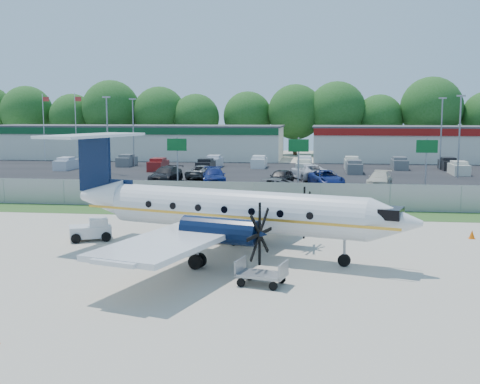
# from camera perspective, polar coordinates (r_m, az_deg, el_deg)

# --- Properties ---
(ground) EXTENTS (170.00, 170.00, 0.00)m
(ground) POSITION_cam_1_polar(r_m,az_deg,el_deg) (31.66, -1.42, -5.54)
(ground) COLOR #C0B6A2
(ground) RESTS_ON ground
(grass_verge) EXTENTS (170.00, 4.00, 0.02)m
(grass_verge) POSITION_cam_1_polar(r_m,az_deg,el_deg) (43.33, 1.04, -1.98)
(grass_verge) COLOR #2D561E
(grass_verge) RESTS_ON ground
(access_road) EXTENTS (170.00, 8.00, 0.02)m
(access_road) POSITION_cam_1_polar(r_m,az_deg,el_deg) (50.21, 1.94, -0.67)
(access_road) COLOR black
(access_road) RESTS_ON ground
(parking_lot) EXTENTS (170.00, 32.00, 0.02)m
(parking_lot) POSITION_cam_1_polar(r_m,az_deg,el_deg) (71.00, 3.59, 1.72)
(parking_lot) COLOR black
(parking_lot) RESTS_ON ground
(perimeter_fence) EXTENTS (120.00, 0.06, 1.99)m
(perimeter_fence) POSITION_cam_1_polar(r_m,az_deg,el_deg) (45.15, 1.33, -0.32)
(perimeter_fence) COLOR gray
(perimeter_fence) RESTS_ON ground
(building_west) EXTENTS (46.40, 12.40, 5.24)m
(building_west) POSITION_cam_1_polar(r_m,az_deg,el_deg) (96.94, -9.83, 4.72)
(building_west) COLOR silver
(building_west) RESTS_ON ground
(building_east) EXTENTS (44.40, 12.40, 5.24)m
(building_east) POSITION_cam_1_polar(r_m,az_deg,el_deg) (94.96, 20.45, 4.30)
(building_east) COLOR silver
(building_east) RESTS_ON ground
(sign_left) EXTENTS (1.80, 0.26, 5.00)m
(sign_left) POSITION_cam_1_polar(r_m,az_deg,el_deg) (55.01, -5.99, 3.78)
(sign_left) COLOR gray
(sign_left) RESTS_ON ground
(sign_mid) EXTENTS (1.80, 0.26, 5.00)m
(sign_mid) POSITION_cam_1_polar(r_m,az_deg,el_deg) (53.53, 5.57, 3.68)
(sign_mid) COLOR gray
(sign_mid) RESTS_ON ground
(sign_right) EXTENTS (1.80, 0.26, 5.00)m
(sign_right) POSITION_cam_1_polar(r_m,az_deg,el_deg) (54.28, 17.27, 3.43)
(sign_right) COLOR gray
(sign_right) RESTS_ON ground
(flagpole_west) EXTENTS (1.06, 0.12, 10.00)m
(flagpole_west) POSITION_cam_1_polar(r_m,az_deg,el_deg) (94.69, -18.08, 6.22)
(flagpole_west) COLOR silver
(flagpole_west) RESTS_ON ground
(flagpole_east) EXTENTS (1.06, 0.12, 10.00)m
(flagpole_east) POSITION_cam_1_polar(r_m,az_deg,el_deg) (92.65, -15.28, 6.30)
(flagpole_east) COLOR silver
(flagpole_east) RESTS_ON ground
(light_pole_nw) EXTENTS (0.90, 0.35, 9.09)m
(light_pole_nw) POSITION_cam_1_polar(r_m,az_deg,el_deg) (72.85, -12.47, 5.82)
(light_pole_nw) COLOR gray
(light_pole_nw) RESTS_ON ground
(light_pole_ne) EXTENTS (0.90, 0.35, 9.09)m
(light_pole_ne) POSITION_cam_1_polar(r_m,az_deg,el_deg) (70.17, 20.10, 5.48)
(light_pole_ne) COLOR gray
(light_pole_ne) RESTS_ON ground
(light_pole_sw) EXTENTS (0.90, 0.35, 9.09)m
(light_pole_sw) POSITION_cam_1_polar(r_m,az_deg,el_deg) (82.32, -10.09, 6.05)
(light_pole_sw) COLOR gray
(light_pole_sw) RESTS_ON ground
(light_pole_se) EXTENTS (0.90, 0.35, 9.09)m
(light_pole_se) POSITION_cam_1_polar(r_m,az_deg,el_deg) (79.95, 18.55, 5.74)
(light_pole_se) COLOR gray
(light_pole_se) RESTS_ON ground
(tree_line) EXTENTS (112.00, 6.00, 14.00)m
(tree_line) POSITION_cam_1_polar(r_m,az_deg,el_deg) (104.83, 4.87, 3.56)
(tree_line) COLOR #1B4F17
(tree_line) RESTS_ON ground
(aircraft) EXTENTS (19.54, 19.08, 5.98)m
(aircraft) POSITION_cam_1_polar(r_m,az_deg,el_deg) (30.32, -1.13, -1.68)
(aircraft) COLOR silver
(aircraft) RESTS_ON ground
(pushback_tug) EXTENTS (2.66, 2.38, 1.23)m
(pushback_tug) POSITION_cam_1_polar(r_m,az_deg,el_deg) (35.10, -13.84, -3.48)
(pushback_tug) COLOR silver
(pushback_tug) RESTS_ON ground
(baggage_cart_near) EXTENTS (2.11, 1.58, 0.99)m
(baggage_cart_near) POSITION_cam_1_polar(r_m,az_deg,el_deg) (33.32, -1.30, -4.07)
(baggage_cart_near) COLOR gray
(baggage_cart_near) RESTS_ON ground
(baggage_cart_far) EXTENTS (2.24, 1.66, 1.05)m
(baggage_cart_far) POSITION_cam_1_polar(r_m,az_deg,el_deg) (25.30, 2.05, -7.75)
(baggage_cart_far) COLOR gray
(baggage_cart_far) RESTS_ON ground
(cone_nose) EXTENTS (0.36, 0.36, 0.51)m
(cone_nose) POSITION_cam_1_polar(r_m,az_deg,el_deg) (36.95, 21.14, -3.78)
(cone_nose) COLOR #E85D07
(cone_nose) RESTS_ON ground
(cone_starboard_wing) EXTENTS (0.42, 0.42, 0.59)m
(cone_starboard_wing) POSITION_cam_1_polar(r_m,az_deg,el_deg) (45.00, 2.02, -1.28)
(cone_starboard_wing) COLOR #E85D07
(cone_starboard_wing) RESTS_ON ground
(road_car_west) EXTENTS (4.38, 2.93, 1.36)m
(road_car_west) POSITION_cam_1_polar(r_m,az_deg,el_deg) (53.09, -15.56, -0.51)
(road_car_west) COLOR silver
(road_car_west) RESTS_ON ground
(road_car_mid) EXTENTS (6.26, 3.33, 1.68)m
(road_car_mid) POSITION_cam_1_polar(r_m,az_deg,el_deg) (51.17, 2.45, -0.53)
(road_car_mid) COLOR #595B5E
(road_car_mid) RESTS_ON ground
(parked_car_a) EXTENTS (2.91, 5.88, 1.64)m
(parked_car_a) POSITION_cam_1_polar(r_m,az_deg,el_deg) (62.60, -7.04, 0.89)
(parked_car_a) COLOR black
(parked_car_a) RESTS_ON ground
(parked_car_b) EXTENTS (3.34, 5.91, 1.62)m
(parked_car_b) POSITION_cam_1_polar(r_m,az_deg,el_deg) (60.93, -2.48, 0.76)
(parked_car_b) COLOR navy
(parked_car_b) RESTS_ON ground
(parked_car_c) EXTENTS (2.83, 4.98, 1.60)m
(parked_car_c) POSITION_cam_1_polar(r_m,az_deg,el_deg) (59.83, 3.85, 0.62)
(parked_car_c) COLOR black
(parked_car_c) RESTS_ON ground
(parked_car_d) EXTENTS (3.95, 6.05, 1.55)m
(parked_car_d) POSITION_cam_1_polar(r_m,az_deg,el_deg) (59.78, 8.17, 0.56)
(parked_car_d) COLOR navy
(parked_car_d) RESTS_ON ground
(parked_car_e) EXTENTS (3.18, 5.36, 1.46)m
(parked_car_e) POSITION_cam_1_polar(r_m,az_deg,el_deg) (60.62, 13.09, 0.53)
(parked_car_e) COLOR beige
(parked_car_e) RESTS_ON ground
(parked_car_f) EXTENTS (3.50, 5.67, 1.47)m
(parked_car_f) POSITION_cam_1_polar(r_m,az_deg,el_deg) (66.27, -3.48, 1.29)
(parked_car_f) COLOR #595B5E
(parked_car_f) RESTS_ON ground
(parked_car_g) EXTENTS (4.77, 6.77, 1.71)m
(parked_car_g) POSITION_cam_1_polar(r_m,az_deg,el_deg) (65.24, 6.50, 1.16)
(parked_car_g) COLOR silver
(parked_car_g) RESTS_ON ground
(far_parking_rows) EXTENTS (56.00, 10.00, 1.60)m
(far_parking_rows) POSITION_cam_1_polar(r_m,az_deg,el_deg) (75.96, 3.84, 2.08)
(far_parking_rows) COLOR gray
(far_parking_rows) RESTS_ON ground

